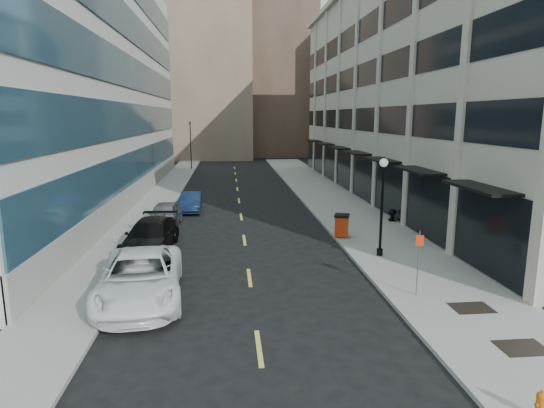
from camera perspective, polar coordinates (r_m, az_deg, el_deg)
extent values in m
plane|color=black|center=(12.42, -0.97, -22.01)|extent=(160.00, 160.00, 0.00)
cube|color=gray|center=(32.21, 9.57, -1.17)|extent=(5.00, 80.00, 0.15)
cube|color=gray|center=(31.63, -15.75, -1.65)|extent=(3.00, 80.00, 0.15)
cube|color=#BCB29F|center=(41.47, 20.51, 13.39)|extent=(14.00, 46.00, 18.00)
cube|color=black|center=(39.22, 10.59, 3.81)|extent=(0.18, 46.00, 3.60)
cube|color=black|center=(38.93, 10.84, 10.39)|extent=(0.12, 46.00, 1.80)
cube|color=black|center=(39.06, 11.03, 15.53)|extent=(0.12, 46.00, 1.80)
cube|color=black|center=(39.51, 11.22, 20.59)|extent=(0.12, 46.00, 1.80)
cube|color=#BCB29F|center=(23.18, 23.21, 15.65)|extent=(0.35, 0.60, 18.00)
cube|color=#BCB29F|center=(28.60, 17.31, 14.98)|extent=(0.35, 0.60, 18.00)
cube|color=#BCB29F|center=(34.22, 13.34, 14.43)|extent=(0.35, 0.60, 18.00)
cube|color=#BCB29F|center=(39.94, 10.51, 14.00)|extent=(0.35, 0.60, 18.00)
cube|color=#BCB29F|center=(45.74, 8.41, 13.66)|extent=(0.35, 0.60, 18.00)
cube|color=#BCB29F|center=(51.58, 6.78, 13.38)|extent=(0.35, 0.60, 18.00)
cube|color=#BCB29F|center=(57.46, 5.48, 13.15)|extent=(0.35, 0.60, 18.00)
cube|color=black|center=(20.34, 24.53, 1.88)|extent=(1.30, 4.00, 0.12)
cube|color=black|center=(25.66, 17.89, 4.03)|extent=(1.30, 4.00, 0.12)
cube|color=black|center=(31.23, 13.56, 5.41)|extent=(1.30, 4.00, 0.12)
cube|color=black|center=(36.93, 10.54, 6.34)|extent=(1.30, 4.00, 0.12)
cube|color=black|center=(42.71, 8.32, 7.01)|extent=(1.30, 4.00, 0.12)
cube|color=black|center=(48.55, 6.64, 7.52)|extent=(1.30, 4.00, 0.12)
cube|color=black|center=(54.42, 5.31, 7.91)|extent=(1.30, 4.00, 0.12)
cube|color=beige|center=(40.49, -28.48, 14.27)|extent=(16.00, 46.00, 20.00)
cube|color=gray|center=(38.52, -16.15, 1.78)|extent=(0.20, 46.00, 1.80)
cube|color=#2B5364|center=(38.26, -16.33, 4.89)|extent=(0.14, 45.60, 2.40)
cube|color=#2B5364|center=(38.07, -16.62, 10.13)|extent=(0.14, 45.60, 2.40)
cube|color=#2B5364|center=(38.21, -16.91, 15.37)|extent=(0.14, 45.60, 2.40)
cube|color=#2B5364|center=(38.66, -17.22, 20.54)|extent=(0.14, 45.60, 2.40)
cube|color=#897059|center=(78.79, -8.13, 16.14)|extent=(14.00, 18.00, 28.00)
cube|color=brown|center=(83.49, 0.62, 18.01)|extent=(12.00, 16.00, 34.00)
cube|color=#897059|center=(89.47, -14.37, 13.35)|extent=(12.00, 14.00, 22.00)
cube|color=#BCB29F|center=(78.74, 8.55, 13.21)|extent=(10.00, 14.00, 20.00)
cube|color=black|center=(15.62, 28.89, -15.51)|extent=(1.40, 1.00, 0.01)
cube|color=black|center=(17.77, 23.75, -11.84)|extent=(1.40, 1.00, 0.01)
cube|color=#D8CC4C|center=(14.14, -1.65, -17.59)|extent=(0.15, 2.20, 0.01)
cube|color=#D8CC4C|center=(19.61, -2.85, -9.20)|extent=(0.15, 2.20, 0.01)
cube|color=#D8CC4C|center=(25.32, -3.49, -4.53)|extent=(0.15, 2.20, 0.01)
cube|color=#D8CC4C|center=(31.14, -3.89, -1.59)|extent=(0.15, 2.20, 0.01)
cube|color=#D8CC4C|center=(37.02, -4.17, 0.43)|extent=(0.15, 2.20, 0.01)
cube|color=#D8CC4C|center=(42.93, -4.36, 1.88)|extent=(0.15, 2.20, 0.01)
cube|color=#D8CC4C|center=(48.87, -4.51, 2.99)|extent=(0.15, 2.20, 0.01)
cube|color=#D8CC4C|center=(54.81, -4.63, 3.85)|extent=(0.15, 2.20, 0.01)
cube|color=#D8CC4C|center=(60.77, -4.73, 4.55)|extent=(0.15, 2.20, 0.01)
cylinder|color=black|center=(58.70, -10.16, 7.13)|extent=(0.12, 0.12, 6.00)
imported|color=black|center=(58.58, -10.26, 10.04)|extent=(0.66, 0.66, 1.98)
imported|color=white|center=(17.73, -16.17, -8.84)|extent=(3.51, 6.63, 1.77)
imported|color=black|center=(23.80, -15.02, -3.92)|extent=(2.58, 5.65, 1.60)
imported|color=gray|center=(28.92, -13.32, -1.33)|extent=(1.97, 4.47, 1.50)
imported|color=#112343|center=(33.26, -10.12, 0.24)|extent=(1.49, 4.08, 1.34)
cylinder|color=#D45E0E|center=(12.50, 30.60, -21.07)|extent=(0.19, 0.19, 0.48)
sphere|color=#D45E0E|center=(12.37, 30.72, -20.05)|extent=(0.21, 0.21, 0.21)
cylinder|color=#D45E0E|center=(12.32, 30.77, -19.63)|extent=(0.06, 0.06, 0.09)
cylinder|color=#D45E0E|center=(12.47, 30.63, -20.83)|extent=(0.26, 0.12, 0.10)
cylinder|color=#D45E0E|center=(12.46, 30.68, -20.86)|extent=(0.15, 0.15, 0.13)
cube|color=#B22B0B|center=(25.52, 8.74, -2.74)|extent=(0.89, 0.89, 1.13)
cube|color=black|center=(25.39, 8.78, -1.44)|extent=(1.00, 1.00, 0.14)
cylinder|color=black|center=(25.94, 8.02, -3.63)|extent=(0.07, 0.25, 0.25)
cylinder|color=black|center=(26.05, 8.99, -3.59)|extent=(0.07, 0.25, 0.25)
cylinder|color=black|center=(22.65, 13.36, -5.88)|extent=(0.29, 0.29, 0.33)
cylinder|color=black|center=(22.14, 13.60, -0.66)|extent=(0.13, 0.13, 4.17)
sphere|color=silver|center=(21.82, 13.86, 5.06)|extent=(0.40, 0.40, 0.40)
cone|color=black|center=(21.80, 13.89, 5.65)|extent=(0.11, 0.11, 0.16)
cylinder|color=slate|center=(17.80, 17.85, -7.12)|extent=(0.05, 0.05, 2.50)
cube|color=red|center=(17.53, 18.04, -4.39)|extent=(0.29, 0.08, 0.40)
cube|color=black|center=(30.18, 14.82, -1.94)|extent=(0.45, 0.45, 0.12)
cylinder|color=black|center=(30.13, 14.84, -1.51)|extent=(0.25, 0.25, 0.39)
ellipsoid|color=black|center=(30.07, 14.86, -1.00)|extent=(0.55, 0.55, 0.38)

